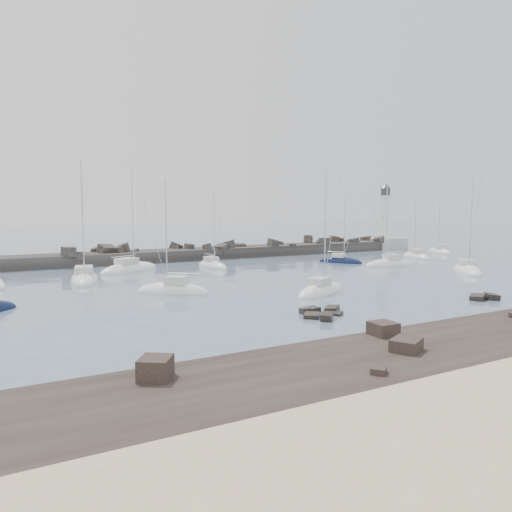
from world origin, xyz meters
The scene contains 16 objects.
ground centered at (0.00, 0.00, 0.00)m, with size 400.00×400.00×0.00m, color slate.
rock_shelf centered at (0.49, -21.97, 0.02)m, with size 140.00×12.00×1.90m.
rock_cluster_near centered at (-4.35, -8.86, 0.05)m, with size 4.45×4.74×1.28m.
rock_cluster_far centered at (14.05, -10.94, 0.10)m, with size 3.33×2.34×1.18m.
breakwater centered at (-7.23, 38.00, 0.30)m, with size 115.00×7.49×4.88m.
lighthouse centered at (47.00, 38.00, 3.09)m, with size 7.00×7.00×14.60m.
sailboat_3 centered at (-18.28, 20.95, 0.15)m, with size 5.21×10.61×16.06m.
sailboat_4 centered at (-10.98, 27.47, 0.15)m, with size 10.53×7.63×16.15m.
sailboat_5 centered at (-11.62, 7.47, 0.16)m, with size 7.61×7.26×12.94m.
sailboat_6 centered at (1.12, 25.89, 0.14)m, with size 3.10×7.92×12.33m.
sailboat_7 centered at (2.09, -0.16, 0.14)m, with size 8.99×6.18×13.78m.
sailboat_8 centered at (21.81, 21.33, 0.13)m, with size 5.76×7.30×11.50m.
sailboat_9 centered at (25.38, 13.97, 0.16)m, with size 8.55×4.00×13.23m.
sailboat_10 centered at (38.17, 20.60, 0.14)m, with size 4.24×8.08×12.35m.
sailboat_11 centered at (29.87, 3.49, 0.14)m, with size 7.47×8.96×14.23m.
sailboat_12 centered at (49.04, 24.85, 0.16)m, with size 4.81×7.67×11.92m.
Camera 1 is at (-29.21, -42.41, 9.24)m, focal length 35.00 mm.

